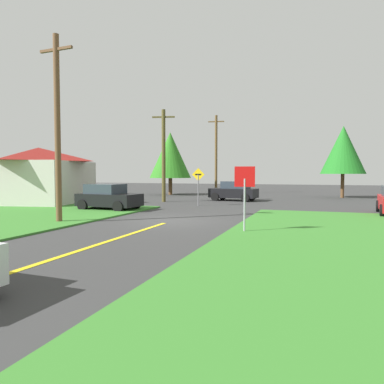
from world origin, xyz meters
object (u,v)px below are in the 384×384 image
at_px(oak_tree_left, 170,155).
at_px(barn, 39,176).
at_px(stop_sign, 245,186).
at_px(parked_car_near_building, 108,197).
at_px(utility_pole_near, 57,127).
at_px(direction_sign, 198,182).
at_px(car_approaching_junction, 234,191).
at_px(pine_tree_center, 343,150).
at_px(utility_pole_mid, 164,155).
at_px(utility_pole_far, 216,153).

xyz_separation_m(oak_tree_left, barn, (-5.13, -13.52, -2.09)).
bearing_deg(stop_sign, barn, -32.64).
distance_m(parked_car_near_building, utility_pole_near, 7.00).
xyz_separation_m(parked_car_near_building, direction_sign, (4.37, 4.67, 0.85)).
bearing_deg(oak_tree_left, barn, -110.78).
bearing_deg(car_approaching_junction, barn, 37.37).
bearing_deg(oak_tree_left, parked_car_near_building, -81.12).
height_order(utility_pole_near, pine_tree_center, utility_pole_near).
distance_m(parked_car_near_building, barn, 8.15).
xyz_separation_m(direction_sign, barn, (-12.01, -2.15, 0.46)).
relative_size(stop_sign, direction_sign, 0.96).
height_order(utility_pole_mid, oak_tree_left, utility_pole_mid).
relative_size(oak_tree_left, barn, 0.85).
bearing_deg(pine_tree_center, car_approaching_junction, -141.54).
height_order(car_approaching_junction, barn, barn).
height_order(utility_pole_far, barn, utility_pole_far).
bearing_deg(utility_pole_mid, oak_tree_left, 109.47).
xyz_separation_m(utility_pole_near, direction_sign, (3.30, 10.56, -2.78)).
bearing_deg(stop_sign, utility_pole_far, -78.92).
relative_size(stop_sign, utility_pole_mid, 0.35).
xyz_separation_m(car_approaching_junction, utility_pole_near, (-4.64, -16.01, 3.63)).
distance_m(utility_pole_mid, barn, 9.61).
bearing_deg(pine_tree_center, utility_pole_near, -120.26).
height_order(parked_car_near_building, barn, barn).
height_order(utility_pole_mid, barn, utility_pole_mid).
distance_m(parked_car_near_building, pine_tree_center, 22.69).
bearing_deg(barn, direction_sign, 10.15).
bearing_deg(parked_car_near_building, oak_tree_left, 102.81).
xyz_separation_m(parked_car_near_building, pine_tree_center, (14.48, 17.09, 3.65)).
relative_size(parked_car_near_building, utility_pole_near, 0.46).
distance_m(car_approaching_junction, utility_pole_mid, 6.61).
height_order(utility_pole_mid, pine_tree_center, utility_pole_mid).
bearing_deg(direction_sign, car_approaching_junction, 76.17).
bearing_deg(pine_tree_center, oak_tree_left, -176.46).
distance_m(utility_pole_mid, oak_tree_left, 9.52).
bearing_deg(utility_pole_mid, pine_tree_center, 35.93).
relative_size(stop_sign, oak_tree_left, 0.39).
height_order(utility_pole_mid, direction_sign, utility_pole_mid).
distance_m(stop_sign, utility_pole_mid, 15.97).
bearing_deg(utility_pole_mid, utility_pole_near, -88.18).
relative_size(stop_sign, car_approaching_junction, 0.63).
height_order(oak_tree_left, barn, oak_tree_left).
distance_m(parked_car_near_building, utility_pole_far, 20.43).
bearing_deg(stop_sign, utility_pole_mid, -61.80).
distance_m(stop_sign, parked_car_near_building, 11.44).
distance_m(car_approaching_junction, utility_pole_near, 17.06).
bearing_deg(utility_pole_far, pine_tree_center, -12.72).
bearing_deg(stop_sign, direction_sign, -69.86).
relative_size(utility_pole_mid, pine_tree_center, 1.10).
bearing_deg(utility_pole_far, utility_pole_mid, -93.28).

